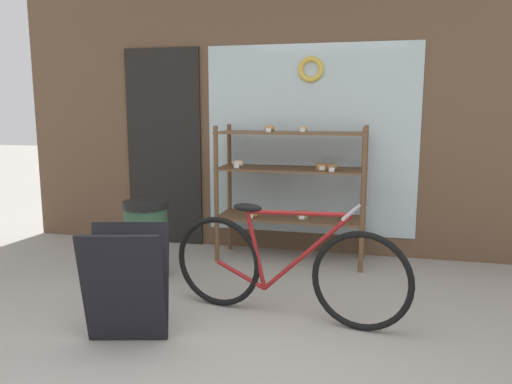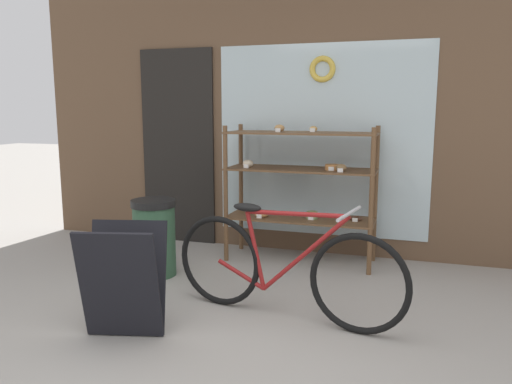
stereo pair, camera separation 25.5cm
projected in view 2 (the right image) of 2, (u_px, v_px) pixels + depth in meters
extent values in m
cube|color=brown|center=(304.00, 70.00, 4.96)|extent=(5.95, 0.08, 3.70)
cube|color=silver|center=(321.00, 141.00, 4.97)|extent=(2.12, 0.02, 1.90)
cube|color=black|center=(178.00, 147.00, 5.46)|extent=(0.84, 0.03, 2.10)
torus|color=gold|center=(322.00, 69.00, 4.84)|extent=(0.26, 0.06, 0.26)
cylinder|color=brown|center=(226.00, 195.00, 4.78)|extent=(0.04, 0.04, 1.31)
cylinder|color=brown|center=(371.00, 203.00, 4.37)|extent=(0.04, 0.04, 1.31)
cylinder|color=brown|center=(241.00, 188.00, 5.19)|extent=(0.04, 0.04, 1.31)
cylinder|color=brown|center=(375.00, 195.00, 4.78)|extent=(0.04, 0.04, 1.31)
cube|color=brown|center=(300.00, 218.00, 4.82)|extent=(1.41, 0.48, 0.02)
cube|color=brown|center=(301.00, 169.00, 4.74)|extent=(1.41, 0.48, 0.02)
cube|color=brown|center=(301.00, 133.00, 4.68)|extent=(1.41, 0.48, 0.02)
cylinder|color=#C67F42|center=(333.00, 167.00, 4.64)|extent=(0.14, 0.14, 0.05)
cube|color=white|center=(331.00, 169.00, 4.57)|extent=(0.05, 0.00, 0.04)
torus|color=#4C2D1E|center=(356.00, 218.00, 4.69)|extent=(0.12, 0.12, 0.03)
cube|color=white|center=(355.00, 220.00, 4.63)|extent=(0.05, 0.00, 0.04)
ellipsoid|color=brown|center=(341.00, 168.00, 4.50)|extent=(0.10, 0.08, 0.07)
cube|color=white|center=(340.00, 170.00, 4.45)|extent=(0.05, 0.00, 0.04)
ellipsoid|color=tan|center=(313.00, 129.00, 4.74)|extent=(0.08, 0.06, 0.05)
cube|color=white|center=(312.00, 130.00, 4.70)|extent=(0.05, 0.00, 0.04)
cylinder|color=#7A995B|center=(312.00, 215.00, 4.75)|extent=(0.11, 0.11, 0.07)
cube|color=white|center=(311.00, 218.00, 4.70)|extent=(0.05, 0.00, 0.04)
ellipsoid|color=#AD7F4C|center=(279.00, 128.00, 4.73)|extent=(0.10, 0.08, 0.07)
cube|color=white|center=(278.00, 130.00, 4.68)|extent=(0.05, 0.00, 0.04)
torus|color=#B27A42|center=(261.00, 214.00, 4.84)|extent=(0.13, 0.13, 0.04)
cube|color=white|center=(259.00, 216.00, 4.78)|extent=(0.05, 0.00, 0.04)
ellipsoid|color=beige|center=(248.00, 163.00, 4.83)|extent=(0.11, 0.09, 0.07)
cube|color=white|center=(246.00, 166.00, 4.78)|extent=(0.05, 0.00, 0.04)
torus|color=black|center=(219.00, 261.00, 3.75)|extent=(0.68, 0.16, 0.69)
torus|color=black|center=(359.00, 284.00, 3.25)|extent=(0.68, 0.16, 0.69)
cylinder|color=maroon|center=(304.00, 255.00, 3.41)|extent=(0.64, 0.14, 0.62)
cylinder|color=maroon|center=(296.00, 214.00, 3.39)|extent=(0.75, 0.16, 0.07)
cylinder|color=maroon|center=(256.00, 250.00, 3.59)|extent=(0.17, 0.06, 0.56)
cylinder|color=maroon|center=(241.00, 274.00, 3.68)|extent=(0.39, 0.10, 0.18)
ellipsoid|color=black|center=(247.00, 207.00, 3.57)|extent=(0.23, 0.13, 0.06)
cylinder|color=#B2B2B7|center=(349.00, 214.00, 3.21)|extent=(0.10, 0.46, 0.02)
cube|color=black|center=(119.00, 286.00, 3.13)|extent=(0.54, 0.32, 0.73)
cube|color=black|center=(128.00, 276.00, 3.30)|extent=(0.54, 0.32, 0.73)
cylinder|color=#2D5138|center=(154.00, 238.00, 4.42)|extent=(0.37, 0.37, 0.68)
cylinder|color=black|center=(153.00, 203.00, 4.37)|extent=(0.39, 0.39, 0.06)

